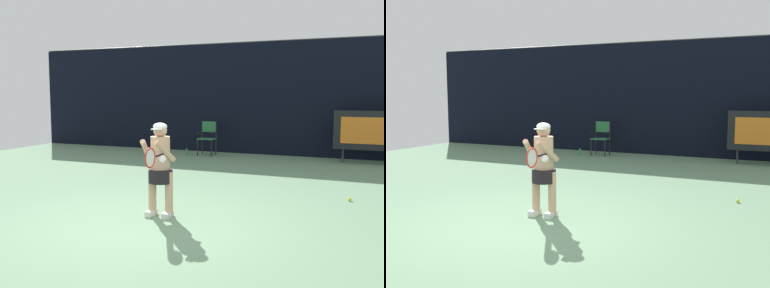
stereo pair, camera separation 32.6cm
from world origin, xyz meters
TOP-DOWN VIEW (x-y plane):
  - ground at (0.00, -0.19)m, footprint 18.00×22.00m
  - backdrop_screen at (0.00, 8.50)m, footprint 18.00×0.12m
  - scoreboard at (3.02, 7.64)m, footprint 2.20×0.21m
  - umpire_chair at (-1.95, 7.60)m, footprint 0.52×0.44m
  - water_bottle at (-2.48, 7.14)m, footprint 0.07×0.07m
  - tennis_player at (-0.10, 0.65)m, footprint 0.53×0.60m
  - tennis_racket at (-0.00, 0.15)m, footprint 0.03×0.60m
  - tennis_ball_loose at (2.66, 2.89)m, footprint 0.07×0.07m

SIDE VIEW (x-z plane):
  - ground at x=0.00m, z-range -0.02..0.00m
  - tennis_ball_loose at x=2.66m, z-range 0.00..0.07m
  - water_bottle at x=-2.48m, z-range -0.01..0.26m
  - umpire_chair at x=-1.95m, z-range 0.08..1.16m
  - tennis_player at x=-0.10m, z-range 0.08..1.59m
  - scoreboard at x=3.02m, z-range 0.20..1.70m
  - tennis_racket at x=0.00m, z-range 0.87..1.18m
  - backdrop_screen at x=0.00m, z-range -0.02..3.64m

